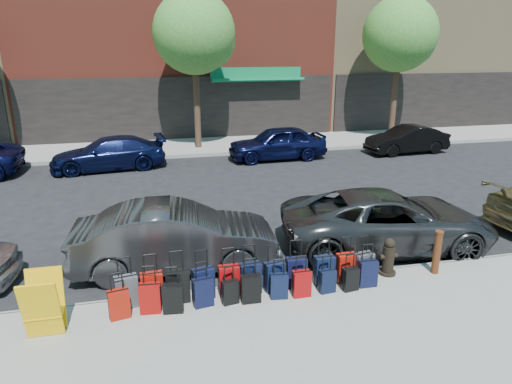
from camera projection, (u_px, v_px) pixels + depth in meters
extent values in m
plane|color=black|center=(217.00, 217.00, 13.80)|extent=(120.00, 120.00, 0.00)
cube|color=gray|center=(272.00, 346.00, 7.75)|extent=(60.00, 4.00, 0.15)
cube|color=gray|center=(188.00, 147.00, 23.05)|extent=(60.00, 4.00, 0.15)
cube|color=gray|center=(247.00, 288.00, 9.62)|extent=(60.00, 0.08, 0.15)
cube|color=gray|center=(192.00, 156.00, 21.18)|extent=(60.00, 0.08, 0.15)
cube|color=black|center=(183.00, 110.00, 24.37)|extent=(16.66, 0.15, 3.40)
cube|color=#0B683F|center=(257.00, 80.00, 24.44)|extent=(5.00, 0.91, 0.27)
cube|color=#0B683F|center=(256.00, 73.00, 24.62)|extent=(5.00, 0.10, 0.60)
cube|color=black|center=(447.00, 102.00, 27.81)|extent=(14.70, 0.15, 3.40)
cylinder|color=black|center=(197.00, 98.00, 21.94)|extent=(0.30, 0.30, 4.80)
sphere|color=#306E24|center=(194.00, 33.00, 21.03)|extent=(3.80, 3.80, 3.80)
sphere|color=#306E24|center=(207.00, 41.00, 21.28)|extent=(2.58, 2.58, 2.58)
cylinder|color=black|center=(395.00, 93.00, 24.20)|extent=(0.30, 0.30, 4.80)
sphere|color=#306E24|center=(400.00, 34.00, 23.30)|extent=(3.80, 3.80, 3.80)
sphere|color=#306E24|center=(410.00, 42.00, 23.54)|extent=(2.58, 2.58, 2.58)
cube|color=#404045|center=(127.00, 292.00, 8.70)|extent=(0.46, 0.31, 0.64)
cylinder|color=black|center=(124.00, 259.00, 8.49)|extent=(0.24, 0.08, 0.03)
cube|color=#9A1209|center=(152.00, 288.00, 8.83)|extent=(0.43, 0.26, 0.63)
cylinder|color=black|center=(150.00, 256.00, 8.63)|extent=(0.24, 0.05, 0.03)
cube|color=black|center=(178.00, 286.00, 8.87)|extent=(0.45, 0.27, 0.66)
cylinder|color=black|center=(176.00, 253.00, 8.65)|extent=(0.25, 0.05, 0.03)
cube|color=black|center=(203.00, 283.00, 9.01)|extent=(0.46, 0.31, 0.63)
cylinder|color=black|center=(202.00, 252.00, 8.81)|extent=(0.24, 0.08, 0.03)
cube|color=#93090A|center=(229.00, 280.00, 9.14)|extent=(0.42, 0.23, 0.62)
cylinder|color=black|center=(228.00, 250.00, 8.94)|extent=(0.23, 0.04, 0.03)
cube|color=black|center=(250.00, 278.00, 9.20)|extent=(0.45, 0.27, 0.64)
cylinder|color=black|center=(250.00, 246.00, 8.99)|extent=(0.24, 0.05, 0.03)
cube|color=black|center=(274.00, 276.00, 9.30)|extent=(0.45, 0.30, 0.62)
cylinder|color=black|center=(275.00, 246.00, 9.10)|extent=(0.23, 0.08, 0.03)
cube|color=black|center=(296.00, 272.00, 9.45)|extent=(0.43, 0.25, 0.64)
cylinder|color=black|center=(297.00, 242.00, 9.24)|extent=(0.24, 0.04, 0.03)
cube|color=black|center=(324.00, 270.00, 9.55)|extent=(0.42, 0.23, 0.62)
cylinder|color=black|center=(326.00, 241.00, 9.35)|extent=(0.23, 0.03, 0.03)
cube|color=#9A1409|center=(346.00, 268.00, 9.67)|extent=(0.42, 0.24, 0.62)
cylinder|color=black|center=(348.00, 238.00, 9.46)|extent=(0.23, 0.04, 0.03)
cube|color=#39393E|center=(363.00, 267.00, 9.69)|extent=(0.45, 0.30, 0.62)
cylinder|color=black|center=(365.00, 238.00, 9.49)|extent=(0.23, 0.07, 0.03)
cube|color=maroon|center=(119.00, 304.00, 8.36)|extent=(0.41, 0.29, 0.55)
cylinder|color=black|center=(116.00, 275.00, 8.18)|extent=(0.21, 0.07, 0.03)
cube|color=maroon|center=(150.00, 298.00, 8.54)|extent=(0.41, 0.26, 0.57)
cylinder|color=black|center=(148.00, 268.00, 8.34)|extent=(0.22, 0.05, 0.03)
cube|color=black|center=(173.00, 298.00, 8.54)|extent=(0.40, 0.26, 0.56)
cylinder|color=black|center=(171.00, 269.00, 8.36)|extent=(0.22, 0.05, 0.03)
cube|color=black|center=(203.00, 292.00, 8.75)|extent=(0.41, 0.28, 0.56)
cylinder|color=black|center=(202.00, 264.00, 8.57)|extent=(0.21, 0.07, 0.03)
cube|color=black|center=(230.00, 292.00, 8.84)|extent=(0.35, 0.25, 0.47)
cylinder|color=black|center=(230.00, 268.00, 8.69)|extent=(0.18, 0.07, 0.03)
cube|color=black|center=(251.00, 289.00, 8.89)|extent=(0.38, 0.22, 0.56)
cylinder|color=black|center=(251.00, 260.00, 8.70)|extent=(0.21, 0.03, 0.03)
cube|color=black|center=(279.00, 286.00, 9.03)|extent=(0.37, 0.24, 0.51)
cylinder|color=black|center=(279.00, 261.00, 8.86)|extent=(0.20, 0.06, 0.03)
cube|color=maroon|center=(301.00, 284.00, 9.10)|extent=(0.36, 0.21, 0.53)
cylinder|color=black|center=(302.00, 257.00, 8.92)|extent=(0.20, 0.03, 0.03)
cube|color=black|center=(327.00, 281.00, 9.25)|extent=(0.35, 0.22, 0.48)
cylinder|color=black|center=(328.00, 258.00, 9.09)|extent=(0.19, 0.05, 0.03)
cube|color=black|center=(350.00, 279.00, 9.32)|extent=(0.35, 0.23, 0.48)
cylinder|color=black|center=(352.00, 256.00, 9.16)|extent=(0.19, 0.06, 0.03)
cube|color=black|center=(367.00, 273.00, 9.48)|extent=(0.39, 0.23, 0.57)
cylinder|color=black|center=(370.00, 246.00, 9.29)|extent=(0.22, 0.04, 0.03)
cylinder|color=black|center=(387.00, 272.00, 10.05)|extent=(0.38, 0.38, 0.06)
cylinder|color=black|center=(388.00, 259.00, 9.95)|extent=(0.25, 0.25, 0.59)
sphere|color=black|center=(390.00, 243.00, 9.84)|extent=(0.23, 0.23, 0.23)
cylinder|color=black|center=(389.00, 256.00, 9.93)|extent=(0.42, 0.12, 0.11)
cylinder|color=#38190C|center=(437.00, 253.00, 9.96)|extent=(0.16, 0.16, 0.97)
cylinder|color=#38190C|center=(440.00, 232.00, 9.81)|extent=(0.18, 0.18, 0.04)
cube|color=#E5AC0C|center=(41.00, 311.00, 7.64)|extent=(0.62, 0.28, 1.10)
cube|color=#E5AC0C|center=(46.00, 298.00, 8.01)|extent=(0.62, 0.28, 1.10)
cube|color=#E5AC0C|center=(45.00, 313.00, 7.87)|extent=(0.62, 0.41, 0.02)
imported|color=#363639|center=(176.00, 238.00, 10.42)|extent=(4.73, 1.87, 1.53)
imported|color=#323235|center=(387.00, 220.00, 11.52)|extent=(5.59, 3.11, 1.48)
imported|color=#0C1237|center=(108.00, 153.00, 18.97)|extent=(4.82, 2.40, 1.35)
imported|color=black|center=(277.00, 143.00, 20.65)|extent=(4.49, 1.95, 1.51)
imported|color=black|center=(407.00, 140.00, 21.87)|extent=(4.05, 1.66, 1.31)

